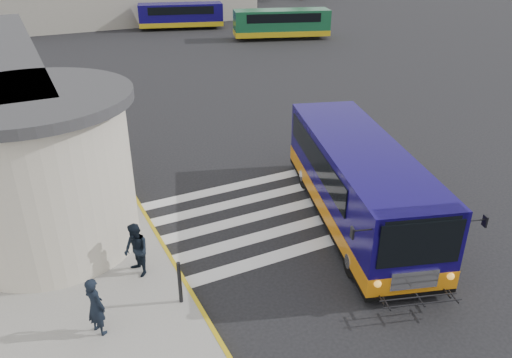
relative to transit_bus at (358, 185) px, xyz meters
name	(u,v)px	position (x,y,z in m)	size (l,w,h in m)	color
ground	(260,203)	(-2.39, 2.47, -1.32)	(140.00, 140.00, 0.00)	black
curb_strip	(124,179)	(-6.44, 6.47, -1.24)	(0.12, 34.00, 0.16)	gold
crosswalk	(258,216)	(-2.89, 1.67, -1.31)	(8.00, 5.35, 0.01)	silver
depot_building	(132,1)	(3.61, 44.47, 0.79)	(26.40, 8.40, 4.20)	gray
transit_bus	(358,185)	(0.00, 0.00, 0.00)	(5.61, 10.02, 2.75)	#0F0753
pedestrian_a	(95,306)	(-8.94, -1.72, -0.37)	(0.58, 0.38, 1.58)	black
pedestrian_b	(136,250)	(-7.49, 0.11, -0.36)	(0.78, 0.61, 1.61)	black
bollard	(180,283)	(-6.80, -1.57, -0.54)	(0.10, 0.10, 1.25)	black
far_bus_a	(181,15)	(6.81, 37.97, 0.07)	(8.56, 4.52, 2.13)	#0E0753
far_bus_b	(281,23)	(13.29, 29.00, 0.13)	(8.93, 4.97, 2.22)	#165330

